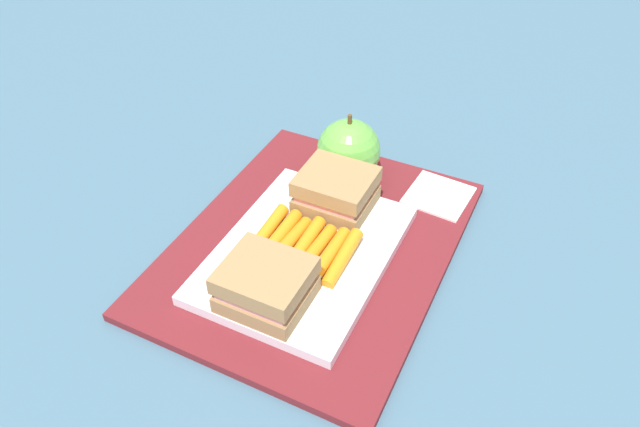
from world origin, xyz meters
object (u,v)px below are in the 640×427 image
at_px(carrot_sticks_bundle, 304,244).
at_px(paper_napkin, 439,195).
at_px(food_tray, 304,253).
at_px(apple, 349,150).
at_px(sandwich_half_left, 266,285).
at_px(sandwich_half_right, 336,191).

relative_size(carrot_sticks_bundle, paper_napkin, 1.48).
bearing_deg(food_tray, carrot_sticks_bundle, 160.03).
bearing_deg(apple, paper_napkin, -84.41).
height_order(food_tray, sandwich_half_left, sandwich_half_left).
bearing_deg(carrot_sticks_bundle, sandwich_half_right, -0.15).
distance_m(carrot_sticks_bundle, apple, 0.15).
xyz_separation_m(sandwich_half_left, paper_napkin, (0.24, -0.10, -0.03)).
height_order(carrot_sticks_bundle, apple, apple).
bearing_deg(carrot_sticks_bundle, apple, 6.19).
bearing_deg(sandwich_half_right, apple, 13.03).
bearing_deg(paper_napkin, sandwich_half_right, 130.27).
bearing_deg(food_tray, paper_napkin, -31.18).
bearing_deg(sandwich_half_left, apple, 4.14).
xyz_separation_m(sandwich_half_right, carrot_sticks_bundle, (-0.08, 0.00, -0.02)).
xyz_separation_m(food_tray, carrot_sticks_bundle, (-0.00, 0.00, 0.01)).
relative_size(food_tray, paper_napkin, 3.29).
relative_size(sandwich_half_left, sandwich_half_right, 1.00).
distance_m(food_tray, paper_napkin, 0.19).
relative_size(carrot_sticks_bundle, apple, 1.18).
xyz_separation_m(sandwich_half_left, sandwich_half_right, (0.16, 0.00, 0.00)).
height_order(food_tray, apple, apple).
bearing_deg(apple, carrot_sticks_bundle, -173.81).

